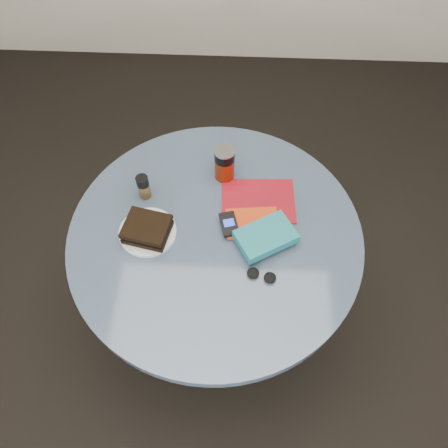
{
  "coord_description": "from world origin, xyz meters",
  "views": [
    {
      "loc": [
        0.07,
        -0.79,
        2.0
      ],
      "look_at": [
        0.03,
        0.0,
        0.8
      ],
      "focal_mm": 35.0,
      "sensor_mm": 36.0,
      "label": 1
    }
  ],
  "objects_px": {
    "plate": "(148,232)",
    "novel": "(266,237)",
    "sandwich": "(147,229)",
    "red_book": "(252,223)",
    "pepper_grinder": "(144,187)",
    "magazine": "(258,201)",
    "soda_can": "(225,164)",
    "mp3_player": "(229,224)",
    "headphones": "(261,275)",
    "table": "(216,255)"
  },
  "relations": [
    {
      "from": "red_book",
      "to": "headphones",
      "type": "bearing_deg",
      "value": -86.4
    },
    {
      "from": "sandwich",
      "to": "pepper_grinder",
      "type": "distance_m",
      "value": 0.17
    },
    {
      "from": "pepper_grinder",
      "to": "magazine",
      "type": "distance_m",
      "value": 0.41
    },
    {
      "from": "sandwich",
      "to": "magazine",
      "type": "distance_m",
      "value": 0.4
    },
    {
      "from": "sandwich",
      "to": "novel",
      "type": "relative_size",
      "value": 0.9
    },
    {
      "from": "soda_can",
      "to": "sandwich",
      "type": "bearing_deg",
      "value": -132.27
    },
    {
      "from": "magazine",
      "to": "headphones",
      "type": "bearing_deg",
      "value": -90.22
    },
    {
      "from": "plate",
      "to": "pepper_grinder",
      "type": "relative_size",
      "value": 1.95
    },
    {
      "from": "sandwich",
      "to": "pepper_grinder",
      "type": "height_order",
      "value": "pepper_grinder"
    },
    {
      "from": "sandwich",
      "to": "red_book",
      "type": "bearing_deg",
      "value": 9.33
    },
    {
      "from": "sandwich",
      "to": "red_book",
      "type": "height_order",
      "value": "sandwich"
    },
    {
      "from": "pepper_grinder",
      "to": "red_book",
      "type": "distance_m",
      "value": 0.4
    },
    {
      "from": "soda_can",
      "to": "novel",
      "type": "xyz_separation_m",
      "value": [
        0.15,
        -0.28,
        -0.03
      ]
    },
    {
      "from": "red_book",
      "to": "novel",
      "type": "xyz_separation_m",
      "value": [
        0.04,
        -0.07,
        0.03
      ]
    },
    {
      "from": "soda_can",
      "to": "novel",
      "type": "relative_size",
      "value": 0.74
    },
    {
      "from": "pepper_grinder",
      "to": "red_book",
      "type": "height_order",
      "value": "pepper_grinder"
    },
    {
      "from": "magazine",
      "to": "red_book",
      "type": "bearing_deg",
      "value": -103.94
    },
    {
      "from": "mp3_player",
      "to": "soda_can",
      "type": "bearing_deg",
      "value": 96.28
    },
    {
      "from": "table",
      "to": "pepper_grinder",
      "type": "bearing_deg",
      "value": 151.23
    },
    {
      "from": "mp3_player",
      "to": "novel",
      "type": "bearing_deg",
      "value": -22.52
    },
    {
      "from": "pepper_grinder",
      "to": "headphones",
      "type": "height_order",
      "value": "pepper_grinder"
    },
    {
      "from": "plate",
      "to": "sandwich",
      "type": "bearing_deg",
      "value": -70.06
    },
    {
      "from": "plate",
      "to": "soda_can",
      "type": "distance_m",
      "value": 0.37
    },
    {
      "from": "sandwich",
      "to": "mp3_player",
      "type": "height_order",
      "value": "sandwich"
    },
    {
      "from": "plate",
      "to": "mp3_player",
      "type": "relative_size",
      "value": 1.89
    },
    {
      "from": "pepper_grinder",
      "to": "magazine",
      "type": "height_order",
      "value": "pepper_grinder"
    },
    {
      "from": "red_book",
      "to": "headphones",
      "type": "height_order",
      "value": "headphones"
    },
    {
      "from": "pepper_grinder",
      "to": "novel",
      "type": "height_order",
      "value": "pepper_grinder"
    },
    {
      "from": "novel",
      "to": "mp3_player",
      "type": "xyz_separation_m",
      "value": [
        -0.12,
        0.05,
        -0.01
      ]
    },
    {
      "from": "headphones",
      "to": "red_book",
      "type": "bearing_deg",
      "value": 99.2
    },
    {
      "from": "novel",
      "to": "mp3_player",
      "type": "bearing_deg",
      "value": 127.6
    },
    {
      "from": "sandwich",
      "to": "soda_can",
      "type": "relative_size",
      "value": 1.21
    },
    {
      "from": "red_book",
      "to": "soda_can",
      "type": "bearing_deg",
      "value": 110.5
    },
    {
      "from": "pepper_grinder",
      "to": "mp3_player",
      "type": "height_order",
      "value": "pepper_grinder"
    },
    {
      "from": "plate",
      "to": "headphones",
      "type": "height_order",
      "value": "headphones"
    },
    {
      "from": "plate",
      "to": "novel",
      "type": "height_order",
      "value": "novel"
    },
    {
      "from": "plate",
      "to": "novel",
      "type": "bearing_deg",
      "value": -2.84
    },
    {
      "from": "magazine",
      "to": "plate",
      "type": "bearing_deg",
      "value": -160.35
    },
    {
      "from": "novel",
      "to": "mp3_player",
      "type": "distance_m",
      "value": 0.13
    },
    {
      "from": "plate",
      "to": "headphones",
      "type": "relative_size",
      "value": 1.92
    },
    {
      "from": "plate",
      "to": "mp3_player",
      "type": "bearing_deg",
      "value": 6.49
    },
    {
      "from": "red_book",
      "to": "novel",
      "type": "bearing_deg",
      "value": -63.18
    },
    {
      "from": "table",
      "to": "sandwich",
      "type": "bearing_deg",
      "value": -173.95
    },
    {
      "from": "novel",
      "to": "headphones",
      "type": "relative_size",
      "value": 1.83
    },
    {
      "from": "soda_can",
      "to": "mp3_player",
      "type": "bearing_deg",
      "value": -83.72
    },
    {
      "from": "table",
      "to": "mp3_player",
      "type": "distance_m",
      "value": 0.2
    },
    {
      "from": "plate",
      "to": "soda_can",
      "type": "height_order",
      "value": "soda_can"
    },
    {
      "from": "magazine",
      "to": "red_book",
      "type": "height_order",
      "value": "red_book"
    },
    {
      "from": "magazine",
      "to": "mp3_player",
      "type": "distance_m",
      "value": 0.16
    },
    {
      "from": "headphones",
      "to": "sandwich",
      "type": "bearing_deg",
      "value": 159.92
    }
  ]
}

